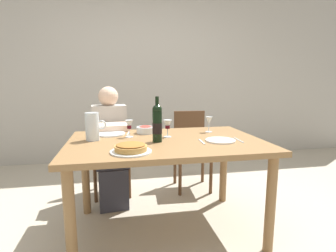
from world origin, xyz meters
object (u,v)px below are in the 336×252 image
object	(u,v)px
dinner_plate_right_setting	(111,134)
diner_left	(111,142)
dining_table	(166,151)
wine_glass_left_diner	(209,121)
baked_tart	(131,148)
water_pitcher	(92,128)
dinner_plate_left_setting	(220,140)
wine_glass_right_diner	(168,125)
chair_right	(191,144)
wine_bottle	(157,123)
wine_glass_centre	(129,125)
chair_left	(110,147)
salad_bowl	(146,129)

from	to	relation	value
dinner_plate_right_setting	diner_left	xyz separation A→B (m)	(-0.01, 0.36, -0.15)
dining_table	wine_glass_left_diner	size ratio (longest dim) A/B	10.75
wine_glass_left_diner	baked_tart	bearing A→B (deg)	-142.52
water_pitcher	dinner_plate_left_setting	bearing A→B (deg)	-12.93
wine_glass_right_diner	chair_right	size ratio (longest dim) A/B	0.16
wine_bottle	wine_glass_centre	world-z (taller)	wine_bottle
wine_bottle	wine_glass_left_diner	world-z (taller)	wine_bottle
water_pitcher	chair_left	world-z (taller)	water_pitcher
wine_bottle	wine_glass_centre	size ratio (longest dim) A/B	2.42
dining_table	dinner_plate_left_setting	world-z (taller)	dinner_plate_left_setting
salad_bowl	wine_glass_left_diner	size ratio (longest dim) A/B	1.14
wine_bottle	water_pitcher	xyz separation A→B (m)	(-0.48, 0.15, -0.05)
wine_bottle	dining_table	bearing A→B (deg)	31.89
chair_left	diner_left	world-z (taller)	diner_left
dinner_plate_left_setting	wine_glass_centre	bearing A→B (deg)	157.36
dining_table	wine_glass_left_diner	xyz separation A→B (m)	(0.44, 0.25, 0.19)
dining_table	chair_left	distance (m)	1.02
dining_table	wine_glass_centre	size ratio (longest dim) A/B	10.56
baked_tart	salad_bowl	xyz separation A→B (m)	(0.16, 0.62, 0.01)
baked_tart	wine_glass_centre	distance (m)	0.48
chair_right	wine_glass_right_diner	bearing A→B (deg)	64.42
dinner_plate_right_setting	chair_left	xyz separation A→B (m)	(-0.03, 0.59, -0.27)
dining_table	dinner_plate_right_setting	size ratio (longest dim) A/B	5.97
wine_glass_right_diner	dinner_plate_left_setting	world-z (taller)	wine_glass_right_diner
chair_left	diner_left	distance (m)	0.26
dinner_plate_left_setting	dinner_plate_right_setting	world-z (taller)	same
wine_glass_right_diner	dinner_plate_left_setting	distance (m)	0.44
dinner_plate_left_setting	chair_right	bearing A→B (deg)	87.10
dining_table	salad_bowl	size ratio (longest dim) A/B	9.41
wine_glass_right_diner	salad_bowl	bearing A→B (deg)	129.03
salad_bowl	dinner_plate_right_setting	bearing A→B (deg)	-179.46
water_pitcher	salad_bowl	world-z (taller)	water_pitcher
wine_glass_left_diner	diner_left	distance (m)	1.00
wine_glass_centre	baked_tart	bearing A→B (deg)	-91.69
chair_left	diner_left	size ratio (longest dim) A/B	0.75
salad_bowl	dinner_plate_right_setting	distance (m)	0.31
wine_glass_left_diner	dinner_plate_left_setting	size ratio (longest dim) A/B	0.61
wine_bottle	diner_left	size ratio (longest dim) A/B	0.30
wine_glass_centre	chair_right	size ratio (longest dim) A/B	0.16
dining_table	water_pitcher	bearing A→B (deg)	169.65
wine_bottle	chair_right	bearing A→B (deg)	59.99
wine_glass_centre	chair_left	world-z (taller)	wine_glass_centre
wine_glass_centre	chair_left	distance (m)	0.84
wine_bottle	salad_bowl	bearing A→B (deg)	98.21
wine_glass_left_diner	dining_table	bearing A→B (deg)	-150.61
wine_bottle	wine_glass_centre	bearing A→B (deg)	133.46
wine_glass_right_diner	diner_left	xyz separation A→B (m)	(-0.47, 0.55, -0.24)
wine_glass_centre	dinner_plate_right_setting	xyz separation A→B (m)	(-0.15, 0.14, -0.09)
dinner_plate_left_setting	baked_tart	bearing A→B (deg)	-164.53
wine_bottle	salad_bowl	distance (m)	0.37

